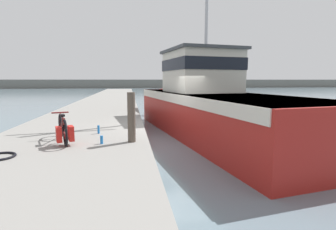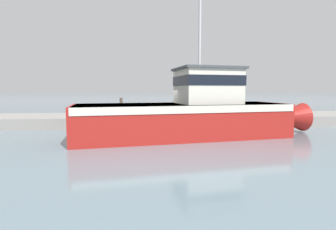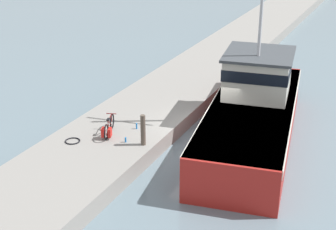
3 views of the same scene
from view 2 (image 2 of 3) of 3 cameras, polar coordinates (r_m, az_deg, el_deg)
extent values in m
plane|color=slate|center=(15.76, -1.09, -3.74)|extent=(320.00, 320.00, 0.00)
cube|color=gray|center=(19.13, -1.77, -1.02)|extent=(4.44, 80.00, 0.72)
cube|color=maroon|center=(13.99, 3.08, -1.22)|extent=(5.23, 11.62, 1.79)
cone|color=maroon|center=(17.15, 24.68, -0.48)|extent=(2.00, 2.27, 1.70)
cube|color=beige|center=(13.93, 3.10, 1.70)|extent=(5.26, 11.41, 0.36)
cube|color=beige|center=(14.38, 8.49, 6.08)|extent=(3.21, 3.42, 1.80)
cube|color=black|center=(14.39, 8.51, 7.33)|extent=(3.27, 3.49, 0.51)
cube|color=#3D4247|center=(14.42, 8.54, 9.90)|extent=(3.47, 3.69, 0.12)
cylinder|color=#B2B2B7|center=(14.76, 6.98, 21.10)|extent=(0.14, 0.14, 5.59)
torus|color=black|center=(18.98, -10.36, 0.94)|extent=(0.27, 0.65, 0.67)
torus|color=black|center=(19.26, -7.15, 1.06)|extent=(0.27, 0.65, 0.67)
cylinder|color=maroon|center=(19.02, -9.83, 0.74)|extent=(0.16, 0.37, 0.18)
cylinder|color=maroon|center=(19.07, -9.15, 1.29)|extent=(0.08, 0.15, 0.51)
cylinder|color=maroon|center=(19.02, -9.68, 1.50)|extent=(0.19, 0.48, 0.38)
cylinder|color=maroon|center=(19.14, -8.32, 1.29)|extent=(0.26, 0.68, 0.51)
cylinder|color=maroon|center=(19.14, -8.17, 2.04)|extent=(0.22, 0.55, 0.05)
cylinder|color=maroon|center=(19.24, -7.25, 1.55)|extent=(0.07, 0.11, 0.34)
cylinder|color=maroon|center=(19.22, -7.35, 2.19)|extent=(0.43, 0.18, 0.04)
cube|color=black|center=(19.06, -9.09, 2.13)|extent=(0.17, 0.26, 0.05)
cube|color=red|center=(19.13, -10.31, 0.88)|extent=(0.22, 0.34, 0.37)
cube|color=red|center=(18.85, -10.12, 0.82)|extent=(0.22, 0.34, 0.37)
cylinder|color=#51473D|center=(17.33, -10.12, 1.58)|extent=(0.20, 0.20, 1.30)
torus|color=black|center=(20.24, -12.24, 0.30)|extent=(0.63, 0.63, 0.05)
cylinder|color=blue|center=(18.28, -5.98, 0.18)|extent=(0.07, 0.07, 0.25)
cylinder|color=blue|center=(18.14, -10.23, 0.01)|extent=(0.07, 0.07, 0.21)
camera|label=1|loc=(19.21, -30.86, 4.13)|focal=28.00mm
camera|label=3|loc=(21.26, -72.58, 22.68)|focal=55.00mm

